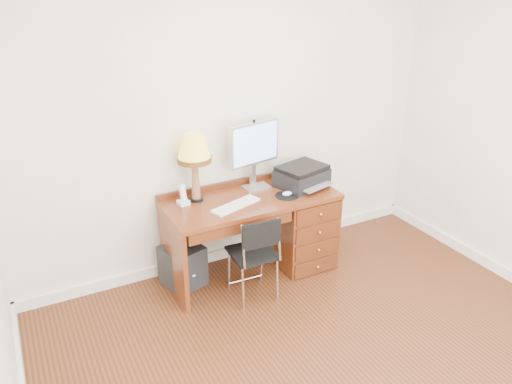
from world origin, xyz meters
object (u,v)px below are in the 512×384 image
printer (302,176)px  desk (282,224)px  leg_lamp (194,152)px  phone (183,199)px  chair (256,250)px  equipment_box (183,266)px  monitor (255,147)px

printer → desk: bearing=170.5°
desk → leg_lamp: (-0.76, 0.16, 0.77)m
desk → printer: printer is taller
leg_lamp → phone: 0.40m
phone → chair: (0.42, -0.51, -0.34)m
phone → chair: 0.74m
chair → equipment_box: 0.73m
monitor → printer: monitor is taller
chair → leg_lamp: bearing=121.0°
monitor → equipment_box: (-0.76, -0.09, -0.94)m
monitor → chair: size_ratio=0.78×
monitor → equipment_box: bearing=174.3°
desk → equipment_box: 0.98m
monitor → printer: (0.39, -0.17, -0.29)m
desk → phone: phone is taller
monitor → phone: monitor is taller
desk → printer: bearing=5.3°
phone → chair: bearing=-60.9°
desk → monitor: size_ratio=2.49×
desk → phone: (-0.89, 0.13, 0.39)m
monitor → leg_lamp: size_ratio=1.03×
desk → monitor: monitor is taller
desk → leg_lamp: bearing=167.9°
printer → chair: 0.87m
printer → chair: (-0.68, -0.40, -0.38)m
desk → printer: (0.20, 0.02, 0.43)m
chair → equipment_box: chair is taller
printer → phone: (-1.09, 0.11, -0.04)m
desk → chair: size_ratio=1.94×
monitor → chair: (-0.29, -0.57, -0.66)m
monitor → chair: 0.92m
monitor → phone: bearing=172.1°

